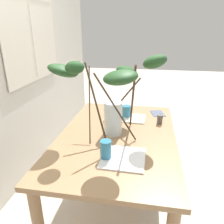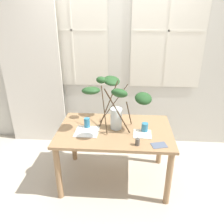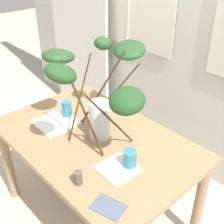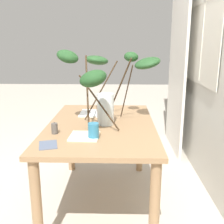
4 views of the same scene
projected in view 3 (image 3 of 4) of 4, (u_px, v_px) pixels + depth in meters
name	position (u px, v px, depth m)	size (l,w,h in m)	color
ground	(97.00, 213.00, 2.34)	(14.00, 14.00, 0.00)	#B7AD9E
curtain_sheer_side	(78.00, 20.00, 3.11)	(0.92, 0.03, 2.23)	silver
dining_table	(95.00, 151.00, 2.01)	(1.37, 0.88, 0.74)	#93704C
vase_with_branches	(99.00, 85.00, 1.78)	(0.83, 0.86, 0.64)	silver
drinking_glass_blue_left	(67.00, 109.00, 2.15)	(0.07, 0.07, 0.13)	teal
drinking_glass_blue_right	(130.00, 159.00, 1.69)	(0.08, 0.08, 0.11)	teal
plate_square_left	(56.00, 122.00, 2.11)	(0.27, 0.27, 0.01)	white
plate_square_right	(118.00, 169.00, 1.69)	(0.21, 0.21, 0.01)	silver
napkin_folded	(108.00, 207.00, 1.46)	(0.16, 0.12, 0.00)	#4C566B
pillar_candle	(78.00, 178.00, 1.58)	(0.05, 0.05, 0.09)	#514C47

